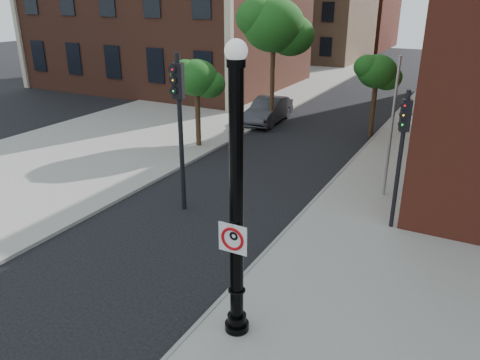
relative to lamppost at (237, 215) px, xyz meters
The scene contains 15 objects.
ground 4.03m from the lamppost, behind, with size 120.00×120.00×0.00m, color black.
sidewalk_right 11.14m from the lamppost, 73.20° to the left, with size 8.00×60.00×0.12m, color gray.
sidewalk_left 22.02m from the lamppost, 122.93° to the left, with size 10.00×50.00×0.12m, color gray.
curb_edge 10.73m from the lamppost, 94.58° to the left, with size 0.10×60.00×0.14m, color gray.
bg_building_tan_a 46.88m from the lamppost, 108.55° to the left, with size 12.00×12.00×12.00m, color #926D50.
bg_building_red 60.25m from the lamppost, 104.31° to the left, with size 12.00×12.00×10.00m, color #612717.
lamppost is the anchor object (origin of this frame).
no_parking_sign 0.45m from the lamppost, 89.41° to the right, with size 0.61×0.06×0.61m.
parked_car 17.90m from the lamppost, 112.72° to the left, with size 1.49×4.27×1.41m, color #2C2C31.
traffic_signal_left 6.57m from the lamppost, 134.36° to the left, with size 0.40×0.45×5.15m.
traffic_signal_right 6.68m from the lamppost, 73.32° to the left, with size 0.34×0.38×4.31m.
utility_pole 8.88m from the lamppost, 82.36° to the left, with size 0.10×0.10×4.94m, color #999999.
street_tree_a 13.24m from the lamppost, 126.08° to the left, with size 2.27×2.05×4.09m.
street_tree_b 16.76m from the lamppost, 111.78° to the left, with size 3.69×3.33×6.64m.
street_tree_c 16.48m from the lamppost, 93.75° to the left, with size 2.26×2.04×4.07m.
Camera 1 is at (6.74, -7.44, 6.75)m, focal length 35.00 mm.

